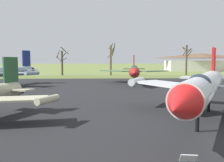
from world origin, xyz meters
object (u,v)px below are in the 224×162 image
object	(u,v)px
info_placard_rear_center	(134,84)
info_placard_rear_left	(188,162)
jet_fighter_rear_center	(134,70)
jet_fighter_rear_left	(204,86)
visitor_building	(200,62)

from	to	relation	value
info_placard_rear_center	info_placard_rear_left	distance (m)	28.84
jet_fighter_rear_center	info_placard_rear_center	bearing A→B (deg)	-97.44
jet_fighter_rear_left	visitor_building	size ratio (longest dim) A/B	0.58
info_placard_rear_center	jet_fighter_rear_left	world-z (taller)	jet_fighter_rear_left
info_placard_rear_center	info_placard_rear_left	world-z (taller)	info_placard_rear_center
info_placard_rear_left	info_placard_rear_center	bearing A→B (deg)	85.97
jet_fighter_rear_center	info_placard_rear_left	world-z (taller)	jet_fighter_rear_center
visitor_building	jet_fighter_rear_left	bearing A→B (deg)	-111.93
jet_fighter_rear_center	jet_fighter_rear_left	distance (m)	28.05
info_placard_rear_left	visitor_building	bearing A→B (deg)	67.69
info_placard_rear_center	jet_fighter_rear_left	distance (m)	20.64
jet_fighter_rear_center	info_placard_rear_left	xyz separation A→B (m)	(-3.01, -36.34, -1.81)
jet_fighter_rear_center	jet_fighter_rear_left	xyz separation A→B (m)	(1.03, -28.03, 0.07)
visitor_building	info_placard_rear_left	bearing A→B (deg)	-112.31
jet_fighter_rear_center	info_placard_rear_left	bearing A→B (deg)	-94.74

